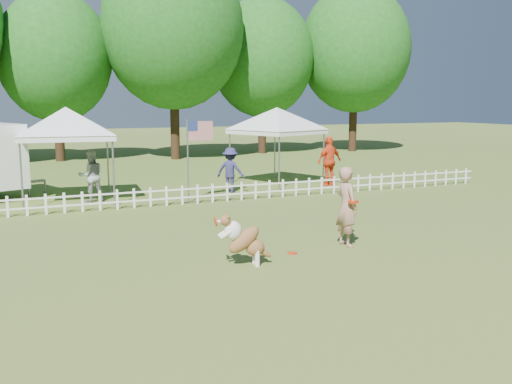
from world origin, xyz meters
The scene contains 15 objects.
ground centered at (0.00, 0.00, 0.00)m, with size 120.00×120.00×0.00m, color #385D1D.
picket_fence centered at (0.00, 7.00, 0.30)m, with size 22.00×0.08×0.60m, color white, non-canonical shape.
handler centered at (1.12, 0.57, 0.89)m, with size 0.65×0.42×1.77m, color #A47762.
dog centered at (-1.56, -0.02, 0.53)m, with size 1.02×0.34×1.06m, color brown, non-canonical shape.
frisbee_on_turf centered at (-0.28, 0.44, 0.01)m, with size 0.22×0.22×0.02m, color red.
canopy_tent_left centered at (-3.89, 9.11, 1.47)m, with size 2.85×2.85×2.95m, color white, non-canonical shape.
canopy_tent_right centered at (3.94, 9.93, 1.45)m, with size 2.80×2.80×2.90m, color white, non-canonical shape.
flag_pole centered at (-0.48, 7.21, 1.32)m, with size 1.01×0.11×2.63m, color gray, non-canonical shape.
spectator_a centered at (-3.25, 8.70, 0.83)m, with size 0.81×0.63×1.66m, color gray.
spectator_b centered at (1.52, 8.67, 0.79)m, with size 1.02×0.59×1.58m, color navy.
spectator_c centered at (5.57, 8.70, 0.94)m, with size 1.10×0.46×1.88m, color #F0421C.
tree_center_left centered at (-3.00, 22.50, 4.90)m, with size 6.00×6.00×9.80m, color #1B5217, non-canonical shape.
tree_center_right centered at (3.00, 21.00, 6.30)m, with size 7.60×7.60×12.60m, color #1B5217, non-canonical shape.
tree_right centered at (9.00, 22.50, 5.20)m, with size 6.20×6.20×10.40m, color #1B5217, non-canonical shape.
tree_far_right centered at (15.00, 21.50, 5.70)m, with size 7.00×7.00×11.40m, color #1B5217, non-canonical shape.
Camera 1 is at (-5.69, -9.94, 3.16)m, focal length 40.00 mm.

